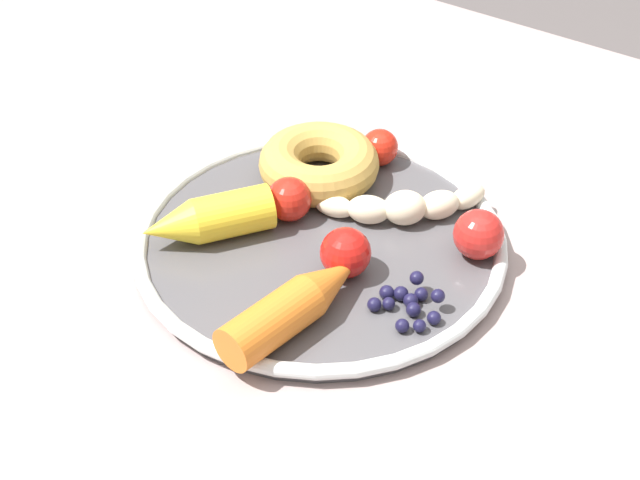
# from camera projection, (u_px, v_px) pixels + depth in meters

# --- Properties ---
(dining_table) EXTENTS (1.15, 0.92, 0.75)m
(dining_table) POSITION_uv_depth(u_px,v_px,m) (292.00, 299.00, 0.90)
(dining_table) COLOR gray
(dining_table) RESTS_ON ground_plane
(plate) EXTENTS (0.31, 0.31, 0.02)m
(plate) POSITION_uv_depth(u_px,v_px,m) (320.00, 243.00, 0.81)
(plate) COLOR #4D4B4F
(plate) RESTS_ON dining_table
(banana) EXTENTS (0.12, 0.11, 0.03)m
(banana) POSITION_uv_depth(u_px,v_px,m) (403.00, 206.00, 0.83)
(banana) COLOR beige
(banana) RESTS_ON plate
(carrot_orange) EXTENTS (0.06, 0.14, 0.04)m
(carrot_orange) POSITION_uv_depth(u_px,v_px,m) (296.00, 305.00, 0.72)
(carrot_orange) COLOR orange
(carrot_orange) RESTS_ON plate
(carrot_yellow) EXTENTS (0.09, 0.11, 0.04)m
(carrot_yellow) POSITION_uv_depth(u_px,v_px,m) (207.00, 219.00, 0.80)
(carrot_yellow) COLOR yellow
(carrot_yellow) RESTS_ON plate
(donut) EXTENTS (0.12, 0.12, 0.04)m
(donut) POSITION_uv_depth(u_px,v_px,m) (319.00, 163.00, 0.87)
(donut) COLOR #B98F43
(donut) RESTS_ON plate
(blueberry_pile) EXTENTS (0.06, 0.05, 0.02)m
(blueberry_pile) POSITION_uv_depth(u_px,v_px,m) (408.00, 302.00, 0.74)
(blueberry_pile) COLOR #191638
(blueberry_pile) RESTS_ON plate
(tomato_near) EXTENTS (0.04, 0.04, 0.04)m
(tomato_near) POSITION_uv_depth(u_px,v_px,m) (284.00, 198.00, 0.82)
(tomato_near) COLOR red
(tomato_near) RESTS_ON plate
(tomato_mid) EXTENTS (0.04, 0.04, 0.04)m
(tomato_mid) POSITION_uv_depth(u_px,v_px,m) (346.00, 253.00, 0.77)
(tomato_mid) COLOR red
(tomato_mid) RESTS_ON plate
(tomato_far) EXTENTS (0.03, 0.03, 0.03)m
(tomato_far) POSITION_uv_depth(u_px,v_px,m) (380.00, 147.00, 0.89)
(tomato_far) COLOR red
(tomato_far) RESTS_ON plate
(tomato_extra) EXTENTS (0.04, 0.04, 0.04)m
(tomato_extra) POSITION_uv_depth(u_px,v_px,m) (479.00, 234.00, 0.78)
(tomato_extra) COLOR red
(tomato_extra) RESTS_ON plate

